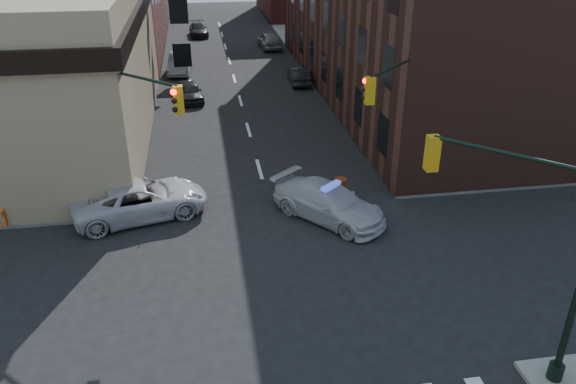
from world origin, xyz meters
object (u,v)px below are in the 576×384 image
object	(u,v)px
parked_car_wnear	(190,91)
pedestrian_b	(18,198)
police_car	(329,203)
barricade_nw_a	(102,207)
barrel_bank	(168,197)
parked_car_enear	(299,76)
barrel_road	(340,189)
pickup	(140,200)
pedestrian_a	(22,203)
parked_car_wfar	(180,63)

from	to	relation	value
parked_car_wnear	pedestrian_b	size ratio (longest dim) A/B	2.41
police_car	barricade_nw_a	world-z (taller)	police_car
barrel_bank	barricade_nw_a	bearing A→B (deg)	-166.37
parked_car_enear	barrel_road	distance (m)	19.76
pickup	pedestrian_b	size ratio (longest dim) A/B	3.64
pedestrian_a	barrel_bank	distance (m)	6.22
parked_car_enear	barrel_bank	xyz separation A→B (m)	(-9.56, -19.32, -0.12)
pedestrian_a	barricade_nw_a	distance (m)	3.39
pedestrian_a	barrel_bank	xyz separation A→B (m)	(6.20, 0.39, -0.45)
pickup	parked_car_enear	world-z (taller)	pickup
parked_car_wfar	parked_car_enear	bearing A→B (deg)	-23.74
parked_car_wfar	parked_car_enear	size ratio (longest dim) A/B	1.23
pickup	pedestrian_b	bearing A→B (deg)	67.64
police_car	pickup	distance (m)	8.39
parked_car_enear	barrel_bank	bearing A→B (deg)	65.42
parked_car_enear	pedestrian_a	world-z (taller)	pedestrian_a
pickup	police_car	bearing A→B (deg)	-115.25
pickup	parked_car_wfar	world-z (taller)	pickup
parked_car_enear	pedestrian_b	bearing A→B (deg)	51.87
parked_car_wnear	parked_car_wfar	world-z (taller)	parked_car_wfar
barrel_bank	barrel_road	bearing A→B (deg)	-2.75
pedestrian_b	barrel_bank	world-z (taller)	pedestrian_b
pickup	barrel_bank	xyz separation A→B (m)	(1.17, 0.59, -0.29)
parked_car_enear	barrel_bank	distance (m)	21.55
parked_car_enear	police_car	bearing A→B (deg)	85.16
pedestrian_b	pedestrian_a	bearing A→B (deg)	-52.90
parked_car_wnear	barrel_bank	distance (m)	16.33
parked_car_wfar	parked_car_enear	distance (m)	10.44
barrel_bank	barricade_nw_a	xyz separation A→B (m)	(-2.83, -0.69, 0.11)
barrel_road	barricade_nw_a	world-z (taller)	barricade_nw_a
parked_car_wfar	barrel_bank	world-z (taller)	parked_car_wfar
parked_car_enear	barrel_bank	size ratio (longest dim) A/B	3.72
parked_car_wfar	barricade_nw_a	world-z (taller)	parked_car_wfar
parked_car_wnear	barrel_bank	bearing A→B (deg)	-101.56
pickup	parked_car_enear	xyz separation A→B (m)	(10.73, 19.91, -0.17)
parked_car_enear	barrel_bank	world-z (taller)	parked_car_enear
police_car	barrel_bank	xyz separation A→B (m)	(-7.08, 2.13, -0.25)
parked_car_enear	barricade_nw_a	distance (m)	23.53
police_car	pedestrian_b	xyz separation A→B (m)	(-13.55, 2.26, 0.18)
barricade_nw_a	parked_car_wnear	bearing A→B (deg)	79.58
parked_car_wfar	barricade_nw_a	xyz separation A→B (m)	(-3.13, -24.82, -0.16)
barrel_road	parked_car_enear	bearing A→B (deg)	85.64
barrel_road	barricade_nw_a	bearing A→B (deg)	-178.42
pickup	barricade_nw_a	distance (m)	1.68
pickup	parked_car_wnear	distance (m)	17.03
pickup	parked_car_wfar	xyz separation A→B (m)	(1.47, 24.72, -0.02)
parked_car_enear	pedestrian_b	size ratio (longest dim) A/B	2.44
parked_car_wfar	barrel_road	size ratio (longest dim) A/B	4.64
pedestrian_b	pickup	bearing A→B (deg)	1.50
pickup	parked_car_wfar	distance (m)	24.77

